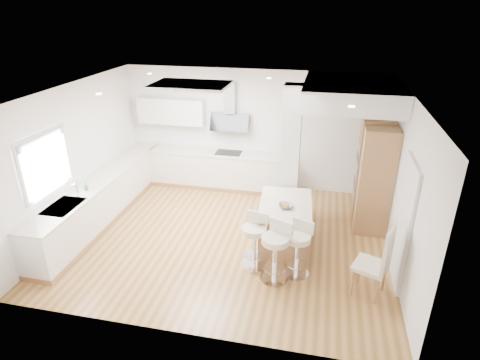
% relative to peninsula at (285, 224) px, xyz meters
% --- Properties ---
extents(ground, '(6.00, 6.00, 0.00)m').
position_rel_peninsula_xyz_m(ground, '(-1.09, -0.00, -0.43)').
color(ground, '#AA773F').
rests_on(ground, ground).
extents(ceiling, '(6.00, 5.00, 0.02)m').
position_rel_peninsula_xyz_m(ceiling, '(-1.09, -0.00, -0.43)').
color(ceiling, white).
rests_on(ceiling, ground).
extents(wall_back, '(6.00, 0.04, 2.80)m').
position_rel_peninsula_xyz_m(wall_back, '(-1.09, 2.50, 0.97)').
color(wall_back, silver).
rests_on(wall_back, ground).
extents(wall_left, '(0.04, 5.00, 2.80)m').
position_rel_peninsula_xyz_m(wall_left, '(-4.09, -0.00, 0.97)').
color(wall_left, silver).
rests_on(wall_left, ground).
extents(wall_right, '(0.04, 5.00, 2.80)m').
position_rel_peninsula_xyz_m(wall_right, '(1.91, -0.00, 0.97)').
color(wall_right, silver).
rests_on(wall_right, ground).
extents(skylight, '(4.10, 2.10, 0.06)m').
position_rel_peninsula_xyz_m(skylight, '(-1.88, 0.60, 2.34)').
color(skylight, silver).
rests_on(skylight, ground).
extents(window_left, '(0.06, 1.28, 1.07)m').
position_rel_peninsula_xyz_m(window_left, '(-4.04, -0.90, 1.26)').
color(window_left, white).
rests_on(window_left, ground).
extents(doorway_right, '(0.05, 1.00, 2.10)m').
position_rel_peninsula_xyz_m(doorway_right, '(1.89, -0.60, 0.57)').
color(doorway_right, '#423B34').
rests_on(doorway_right, ground).
extents(counter_left, '(0.63, 4.50, 1.35)m').
position_rel_peninsula_xyz_m(counter_left, '(-3.79, 0.23, 0.03)').
color(counter_left, '#9E7043').
rests_on(counter_left, ground).
extents(counter_back, '(3.62, 0.63, 2.50)m').
position_rel_peninsula_xyz_m(counter_back, '(-2.00, 2.22, 0.27)').
color(counter_back, '#9E7043').
rests_on(counter_back, ground).
extents(pillar, '(0.35, 0.35, 2.80)m').
position_rel_peninsula_xyz_m(pillar, '(-0.04, 0.95, 0.97)').
color(pillar, silver).
rests_on(pillar, ground).
extents(soffit, '(1.78, 2.20, 0.40)m').
position_rel_peninsula_xyz_m(soffit, '(1.01, 1.40, 2.17)').
color(soffit, white).
rests_on(soffit, ground).
extents(oven_column, '(0.63, 1.21, 2.10)m').
position_rel_peninsula_xyz_m(oven_column, '(1.59, 1.23, 0.62)').
color(oven_column, '#9E7043').
rests_on(oven_column, ground).
extents(peninsula, '(1.01, 1.45, 0.91)m').
position_rel_peninsula_xyz_m(peninsula, '(0.00, 0.00, 0.00)').
color(peninsula, '#9E7043').
rests_on(peninsula, ground).
extents(bar_stool_a, '(0.51, 0.51, 0.97)m').
position_rel_peninsula_xyz_m(bar_stool_a, '(-0.42, -0.77, 0.12)').
color(bar_stool_a, white).
rests_on(bar_stool_a, ground).
extents(bar_stool_b, '(0.61, 0.61, 1.04)m').
position_rel_peninsula_xyz_m(bar_stool_b, '(-0.03, -1.06, 0.15)').
color(bar_stool_b, white).
rests_on(bar_stool_b, ground).
extents(bar_stool_c, '(0.58, 0.58, 0.97)m').
position_rel_peninsula_xyz_m(bar_stool_c, '(0.31, -0.85, 0.11)').
color(bar_stool_c, white).
rests_on(bar_stool_c, ground).
extents(dining_chair, '(0.61, 0.61, 1.22)m').
position_rel_peninsula_xyz_m(dining_chair, '(1.52, -1.13, 0.22)').
color(dining_chair, beige).
rests_on(dining_chair, ground).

